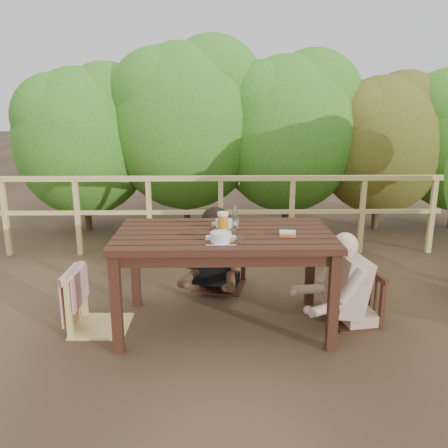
{
  "coord_description": "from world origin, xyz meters",
  "views": [
    {
      "loc": [
        -0.08,
        -3.7,
        1.87
      ],
      "look_at": [
        0.0,
        0.05,
        0.9
      ],
      "focal_mm": 37.21,
      "sensor_mm": 36.0,
      "label": 1
    }
  ],
  "objects_px": {
    "chair_far": "(220,241)",
    "soup_far": "(224,224)",
    "chair_left": "(98,274)",
    "diner_right": "(361,248)",
    "bread_roll": "(228,240)",
    "beer_glass": "(223,223)",
    "butter_tub": "(287,235)",
    "table": "(224,281)",
    "woman": "(220,224)",
    "tumbler": "(240,240)",
    "chair_right": "(355,276)",
    "soup_near": "(221,238)",
    "bottle": "(235,219)"
  },
  "relations": [
    {
      "from": "diner_right",
      "to": "table",
      "type": "bearing_deg",
      "value": 84.27
    },
    {
      "from": "soup_far",
      "to": "butter_tub",
      "type": "distance_m",
      "value": 0.58
    },
    {
      "from": "woman",
      "to": "tumbler",
      "type": "bearing_deg",
      "value": 109.98
    },
    {
      "from": "diner_right",
      "to": "beer_glass",
      "type": "relative_size",
      "value": 7.58
    },
    {
      "from": "chair_left",
      "to": "diner_right",
      "type": "relative_size",
      "value": 0.73
    },
    {
      "from": "bread_roll",
      "to": "butter_tub",
      "type": "height_order",
      "value": "bread_roll"
    },
    {
      "from": "soup_far",
      "to": "butter_tub",
      "type": "height_order",
      "value": "soup_far"
    },
    {
      "from": "diner_right",
      "to": "bottle",
      "type": "distance_m",
      "value": 1.11
    },
    {
      "from": "diner_right",
      "to": "soup_near",
      "type": "relative_size",
      "value": 4.88
    },
    {
      "from": "chair_far",
      "to": "diner_right",
      "type": "distance_m",
      "value": 1.47
    },
    {
      "from": "beer_glass",
      "to": "bottle",
      "type": "bearing_deg",
      "value": 19.75
    },
    {
      "from": "woman",
      "to": "diner_right",
      "type": "height_order",
      "value": "woman"
    },
    {
      "from": "diner_right",
      "to": "chair_far",
      "type": "bearing_deg",
      "value": 46.66
    },
    {
      "from": "chair_left",
      "to": "chair_right",
      "type": "height_order",
      "value": "chair_left"
    },
    {
      "from": "chair_left",
      "to": "table",
      "type": "bearing_deg",
      "value": -88.13
    },
    {
      "from": "table",
      "to": "woman",
      "type": "distance_m",
      "value": 0.95
    },
    {
      "from": "table",
      "to": "bottle",
      "type": "distance_m",
      "value": 0.54
    },
    {
      "from": "woman",
      "to": "tumbler",
      "type": "distance_m",
      "value": 1.24
    },
    {
      "from": "beer_glass",
      "to": "bottle",
      "type": "xyz_separation_m",
      "value": [
        0.1,
        0.04,
        0.02
      ]
    },
    {
      "from": "chair_far",
      "to": "soup_far",
      "type": "relative_size",
      "value": 4.0
    },
    {
      "from": "chair_right",
      "to": "soup_near",
      "type": "distance_m",
      "value": 1.3
    },
    {
      "from": "table",
      "to": "bread_roll",
      "type": "height_order",
      "value": "bread_roll"
    },
    {
      "from": "chair_left",
      "to": "diner_right",
      "type": "xyz_separation_m",
      "value": [
        2.23,
        0.07,
        0.18
      ]
    },
    {
      "from": "beer_glass",
      "to": "butter_tub",
      "type": "height_order",
      "value": "beer_glass"
    },
    {
      "from": "woman",
      "to": "soup_far",
      "type": "relative_size",
      "value": 5.44
    },
    {
      "from": "chair_left",
      "to": "chair_far",
      "type": "bearing_deg",
      "value": -47.68
    },
    {
      "from": "soup_far",
      "to": "bread_roll",
      "type": "height_order",
      "value": "soup_far"
    },
    {
      "from": "chair_far",
      "to": "butter_tub",
      "type": "distance_m",
      "value": 1.2
    },
    {
      "from": "soup_near",
      "to": "beer_glass",
      "type": "height_order",
      "value": "beer_glass"
    },
    {
      "from": "soup_near",
      "to": "bread_roll",
      "type": "relative_size",
      "value": 2.43
    },
    {
      "from": "butter_tub",
      "to": "bread_roll",
      "type": "bearing_deg",
      "value": -153.57
    },
    {
      "from": "chair_left",
      "to": "beer_glass",
      "type": "xyz_separation_m",
      "value": [
        1.05,
        0.04,
        0.43
      ]
    },
    {
      "from": "chair_far",
      "to": "beer_glass",
      "type": "relative_size",
      "value": 5.58
    },
    {
      "from": "chair_right",
      "to": "soup_far",
      "type": "height_order",
      "value": "soup_far"
    },
    {
      "from": "beer_glass",
      "to": "tumbler",
      "type": "bearing_deg",
      "value": -69.63
    },
    {
      "from": "chair_right",
      "to": "soup_far",
      "type": "xyz_separation_m",
      "value": [
        -1.14,
        0.1,
        0.45
      ]
    },
    {
      "from": "chair_left",
      "to": "diner_right",
      "type": "distance_m",
      "value": 2.24
    },
    {
      "from": "table",
      "to": "butter_tub",
      "type": "relative_size",
      "value": 13.83
    },
    {
      "from": "bottle",
      "to": "butter_tub",
      "type": "xyz_separation_m",
      "value": [
        0.41,
        -0.19,
        -0.09
      ]
    },
    {
      "from": "table",
      "to": "chair_far",
      "type": "distance_m",
      "value": 0.89
    },
    {
      "from": "chair_far",
      "to": "tumbler",
      "type": "distance_m",
      "value": 1.26
    },
    {
      "from": "chair_left",
      "to": "chair_far",
      "type": "relative_size",
      "value": 0.99
    },
    {
      "from": "chair_far",
      "to": "tumbler",
      "type": "xyz_separation_m",
      "value": [
        0.14,
        -1.2,
        0.37
      ]
    },
    {
      "from": "table",
      "to": "tumbler",
      "type": "distance_m",
      "value": 0.56
    },
    {
      "from": "chair_far",
      "to": "diner_right",
      "type": "relative_size",
      "value": 0.74
    },
    {
      "from": "chair_right",
      "to": "diner_right",
      "type": "relative_size",
      "value": 0.63
    },
    {
      "from": "woman",
      "to": "bread_roll",
      "type": "height_order",
      "value": "woman"
    },
    {
      "from": "chair_right",
      "to": "butter_tub",
      "type": "relative_size",
      "value": 6.55
    },
    {
      "from": "chair_far",
      "to": "soup_far",
      "type": "xyz_separation_m",
      "value": [
        0.03,
        -0.73,
        0.37
      ]
    },
    {
      "from": "table",
      "to": "chair_left",
      "type": "distance_m",
      "value": 1.06
    }
  ]
}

